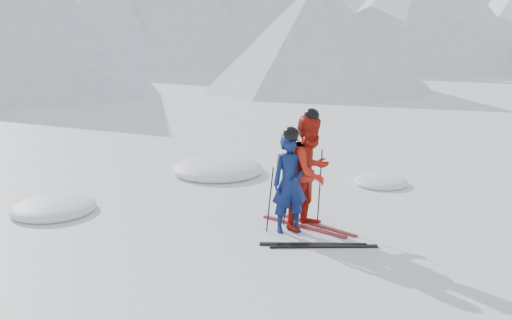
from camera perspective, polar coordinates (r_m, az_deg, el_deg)
name	(u,v)px	position (r m, az deg, el deg)	size (l,w,h in m)	color
ground	(357,212)	(10.41, 10.62, -5.41)	(160.00, 160.00, 0.00)	white
skier_blue	(290,183)	(9.03, 3.61, -2.46)	(0.62, 0.40, 1.69)	#0D1C51
skier_red	(310,172)	(9.25, 5.75, -1.25)	(0.95, 0.74, 1.96)	#AF1B0E
pole_blue_left	(270,199)	(9.09, 1.47, -4.17)	(0.02, 0.02, 1.13)	black
pole_blue_right	(295,194)	(9.44, 4.13, -3.56)	(0.02, 0.02, 1.13)	black
pole_red_left	(288,189)	(9.39, 3.34, -3.05)	(0.02, 0.02, 1.31)	black
pole_red_right	(320,186)	(9.62, 6.73, -2.74)	(0.02, 0.02, 1.31)	black
ski_worn_left	(303,227)	(9.48, 5.00, -7.00)	(0.09, 1.70, 0.03)	black
ski_worn_right	(315,224)	(9.60, 6.22, -6.76)	(0.09, 1.70, 0.03)	black
ski_loose_a	(313,244)	(8.73, 6.02, -8.82)	(0.09, 1.70, 0.03)	black
ski_loose_b	(324,246)	(8.66, 7.13, -9.01)	(0.09, 1.70, 0.03)	black
snow_lumps	(202,182)	(12.33, -5.74, -2.34)	(8.14, 4.26, 0.48)	white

